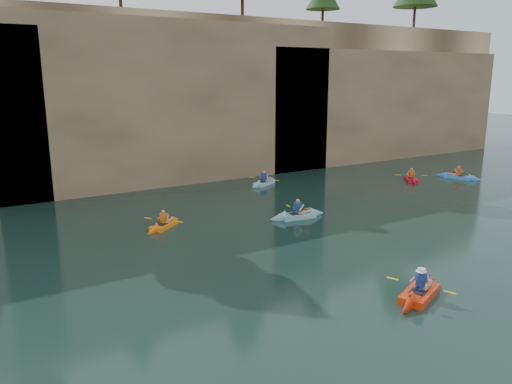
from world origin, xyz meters
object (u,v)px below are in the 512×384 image
kayaker_orange (164,225)px  main_kayaker (420,293)px  kayaker_ltblue_near (297,215)px  kayaker_red_far (411,179)px

kayaker_orange → main_kayaker: bearing=-107.0°
main_kayaker → kayaker_ltblue_near: size_ratio=1.05×
main_kayaker → kayaker_ltblue_near: 10.31m
main_kayaker → kayaker_orange: 13.04m
kayaker_orange → kayaker_ltblue_near: (6.71, -2.15, 0.02)m
main_kayaker → kayaker_red_far: main_kayaker is taller
main_kayaker → kayaker_red_far: bearing=19.8°
kayaker_ltblue_near → kayaker_red_far: (12.71, 3.55, -0.02)m
main_kayaker → kayaker_red_far: size_ratio=1.21×
kayaker_red_far → kayaker_ltblue_near: bearing=142.7°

